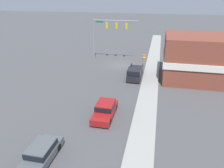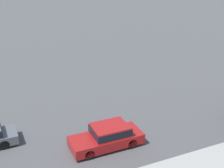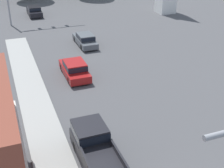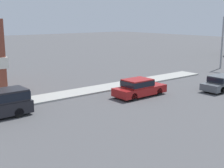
{
  "view_description": "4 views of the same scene",
  "coord_description": "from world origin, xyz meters",
  "views": [
    {
      "loc": [
        -6.53,
        36.96,
        12.25
      ],
      "look_at": [
        -1.23,
        12.67,
        1.65
      ],
      "focal_mm": 35.0,
      "sensor_mm": 36.0,
      "label": 1
    },
    {
      "loc": [
        -17.49,
        24.35,
        11.77
      ],
      "look_at": [
        1.4,
        15.85,
        3.04
      ],
      "focal_mm": 50.0,
      "sensor_mm": 36.0,
      "label": 2
    },
    {
      "loc": [
        -7.51,
        -7.94,
        12.53
      ],
      "look_at": [
        -0.45,
        10.72,
        2.26
      ],
      "focal_mm": 50.0,
      "sensor_mm": 36.0,
      "label": 3
    },
    {
      "loc": [
        17.21,
        -0.54,
        6.59
      ],
      "look_at": [
        0.08,
        13.24,
        1.9
      ],
      "focal_mm": 50.0,
      "sensor_mm": 36.0,
      "label": 4
    }
  ],
  "objects": [
    {
      "name": "car_oncoming",
      "position": [
        1.69,
        25.1,
        0.74
      ],
      "size": [
        1.77,
        4.86,
        1.4
      ],
      "rotation": [
        0.0,
        0.0,
        3.14
      ],
      "color": "black",
      "rests_on": "ground"
    },
    {
      "name": "car_lead",
      "position": [
        -1.54,
        17.48,
        0.79
      ],
      "size": [
        1.91,
        4.76,
        1.51
      ],
      "color": "black",
      "rests_on": "ground"
    }
  ]
}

